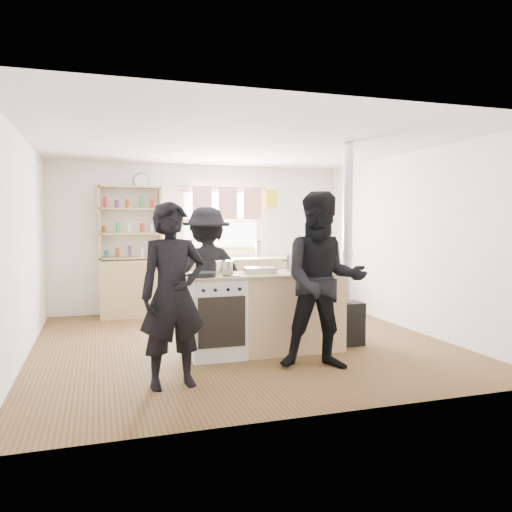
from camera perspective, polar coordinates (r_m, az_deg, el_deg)
The scene contains 14 objects.
ground at distance 6.44m, azimuth -1.78°, elevation -9.83°, with size 5.00×5.00×0.01m, color brown.
back_counter at distance 8.48m, azimuth -5.88°, elevation -3.36°, with size 3.40×0.55×0.90m, color tan.
shelving_unit at distance 8.37m, azimuth -14.18°, elevation 3.73°, with size 1.00×0.28×1.20m.
thermos at distance 8.67m, azimuth 0.24°, elevation 0.70°, with size 0.10×0.10×0.27m, color silver.
cooking_island at distance 5.87m, azimuth 1.05°, elevation -6.48°, with size 1.97×0.64×0.93m.
skillet_greens at distance 5.46m, azimuth -6.18°, elevation -2.08°, with size 0.37×0.37×0.05m.
roast_tray at distance 5.82m, azimuth 0.49°, elevation -1.59°, with size 0.40×0.34×0.07m.
stockpot_stove at distance 5.81m, azimuth -3.65°, elevation -1.25°, with size 0.20×0.20×0.17m.
stockpot_counter at distance 6.05m, azimuth 4.81°, elevation -0.78°, with size 0.30×0.30×0.22m.
bread_board at distance 6.01m, azimuth 8.45°, elevation -1.32°, with size 0.32×0.26×0.12m.
flue_heater at distance 6.32m, azimuth 10.33°, elevation -4.16°, with size 0.35×0.35×2.50m.
person_near_left at distance 4.65m, azimuth -9.46°, elevation -4.44°, with size 0.62×0.41×1.71m, color black.
person_near_right at distance 5.20m, azimuth 7.69°, elevation -2.81°, with size 0.90×0.70×1.84m, color black.
person_far at distance 6.52m, azimuth -5.62°, elevation -1.98°, with size 1.11×0.64×1.71m, color black.
Camera 1 is at (-1.70, -6.02, 1.53)m, focal length 35.00 mm.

